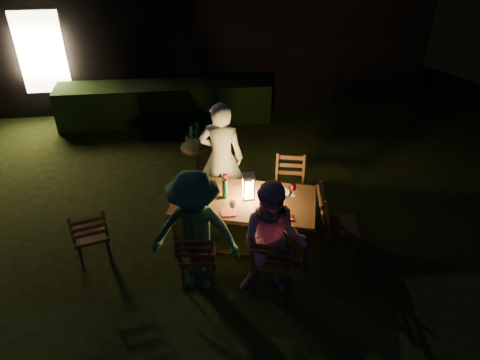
{
  "coord_description": "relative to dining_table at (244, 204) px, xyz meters",
  "views": [
    {
      "loc": [
        0.09,
        -5.0,
        4.36
      ],
      "look_at": [
        0.63,
        0.1,
        0.9
      ],
      "focal_mm": 35.0,
      "sensor_mm": 36.0,
      "label": 1
    }
  ],
  "objects": [
    {
      "name": "plate_near_left",
      "position": [
        -0.59,
        -0.07,
        0.08
      ],
      "size": [
        0.25,
        0.25,
        0.01
      ],
      "primitive_type": "cylinder",
      "color": "white",
      "rests_on": "dining_table"
    },
    {
      "name": "bottle_bucket_a",
      "position": [
        -0.64,
        1.62,
        0.11
      ],
      "size": [
        0.07,
        0.07,
        0.32
      ],
      "primitive_type": "cylinder",
      "color": "#0F471E",
      "rests_on": "side_table"
    },
    {
      "name": "chair_near_left",
      "position": [
        -0.63,
        -0.63,
        -0.39
      ],
      "size": [
        0.49,
        0.52,
        0.98
      ],
      "rotation": [
        0.0,
        0.0,
        -0.12
      ],
      "color": "#452717",
      "rests_on": "ground"
    },
    {
      "name": "chair_near_right",
      "position": [
        0.24,
        -0.86,
        -0.37
      ],
      "size": [
        0.59,
        0.61,
        1.04
      ],
      "rotation": [
        0.0,
        0.0,
        -0.3
      ],
      "color": "#452717",
      "rests_on": "ground"
    },
    {
      "name": "wineglass_a",
      "position": [
        -0.22,
        0.35,
        0.16
      ],
      "size": [
        0.06,
        0.06,
        0.18
      ],
      "primitive_type": null,
      "color": "#59070F",
      "rests_on": "dining_table"
    },
    {
      "name": "garden_envelope",
      "position": [
        -0.66,
        6.31,
        0.89
      ],
      "size": [
        40.0,
        40.0,
        3.2
      ],
      "color": "black",
      "rests_on": "ground"
    },
    {
      "name": "wineglass_c",
      "position": [
        0.22,
        -0.35,
        0.16
      ],
      "size": [
        0.06,
        0.06,
        0.18
      ],
      "primitive_type": null,
      "color": "#59070F",
      "rests_on": "dining_table"
    },
    {
      "name": "bottle_table",
      "position": [
        -0.24,
        0.06,
        0.22
      ],
      "size": [
        0.07,
        0.07,
        0.28
      ],
      "primitive_type": "cylinder",
      "color": "#0F471E",
      "rests_on": "dining_table"
    },
    {
      "name": "chair_end",
      "position": [
        1.19,
        -0.32,
        -0.37
      ],
      "size": [
        0.57,
        0.54,
        1.06
      ],
      "rotation": [
        0.0,
        0.0,
        -1.7
      ],
      "color": "#452717",
      "rests_on": "ground"
    },
    {
      "name": "napkin_left",
      "position": [
        -0.23,
        -0.27,
        0.08
      ],
      "size": [
        0.18,
        0.14,
        0.01
      ],
      "primitive_type": "cube",
      "color": "red",
      "rests_on": "dining_table"
    },
    {
      "name": "lantern",
      "position": [
        0.06,
        0.04,
        0.23
      ],
      "size": [
        0.16,
        0.16,
        0.35
      ],
      "color": "white",
      "rests_on": "dining_table"
    },
    {
      "name": "dining_table",
      "position": [
        0.0,
        0.0,
        0.0
      ],
      "size": [
        2.01,
        1.35,
        0.76
      ],
      "rotation": [
        0.0,
        0.0,
        -0.26
      ],
      "color": "#452717",
      "rests_on": "ground"
    },
    {
      "name": "chair_spare",
      "position": [
        -1.98,
        -0.12,
        -0.39
      ],
      "size": [
        0.54,
        0.57,
        0.97
      ],
      "rotation": [
        0.0,
        0.0,
        0.28
      ],
      "color": "#452717",
      "rests_on": "ground"
    },
    {
      "name": "plate_far_left",
      "position": [
        -0.48,
        0.35,
        0.08
      ],
      "size": [
        0.25,
        0.25,
        0.01
      ],
      "primitive_type": "cylinder",
      "color": "white",
      "rests_on": "dining_table"
    },
    {
      "name": "person_opp_left",
      "position": [
        -0.64,
        -0.68,
        0.13
      ],
      "size": [
        1.18,
        0.86,
        1.64
      ],
      "primitive_type": "imported",
      "rotation": [
        0.0,
        0.0,
        -0.26
      ],
      "color": "#2E5D41",
      "rests_on": "ground"
    },
    {
      "name": "ice_bucket",
      "position": [
        -0.59,
        1.66,
        0.06
      ],
      "size": [
        0.3,
        0.3,
        0.22
      ],
      "primitive_type": "cylinder",
      "color": "#A5A8AD",
      "rests_on": "side_table"
    },
    {
      "name": "plate_near_right",
      "position": [
        0.38,
        -0.33,
        0.08
      ],
      "size": [
        0.25,
        0.25,
        0.01
      ],
      "primitive_type": "cylinder",
      "color": "white",
      "rests_on": "dining_table"
    },
    {
      "name": "wineglass_e",
      "position": [
        -0.17,
        -0.26,
        0.16
      ],
      "size": [
        0.06,
        0.06,
        0.18
      ],
      "primitive_type": null,
      "color": "silver",
      "rests_on": "dining_table"
    },
    {
      "name": "side_table",
      "position": [
        -0.59,
        1.66,
        -0.12
      ],
      "size": [
        0.48,
        0.48,
        0.64
      ],
      "color": "brown",
      "rests_on": "ground"
    },
    {
      "name": "chair_far_right",
      "position": [
        0.73,
        0.6,
        -0.4
      ],
      "size": [
        0.51,
        0.54,
        0.95
      ],
      "rotation": [
        0.0,
        0.0,
        2.93
      ],
      "color": "#452717",
      "rests_on": "ground"
    },
    {
      "name": "plate_far_right",
      "position": [
        0.49,
        0.1,
        0.08
      ],
      "size": [
        0.25,
        0.25,
        0.01
      ],
      "primitive_type": "cylinder",
      "color": "white",
      "rests_on": "dining_table"
    },
    {
      "name": "phone",
      "position": [
        -0.68,
        -0.13,
        0.08
      ],
      "size": [
        0.14,
        0.07,
        0.01
      ],
      "primitive_type": "cube",
      "color": "black",
      "rests_on": "dining_table"
    },
    {
      "name": "wineglass_b",
      "position": [
        -0.73,
        0.07,
        0.16
      ],
      "size": [
        0.06,
        0.06,
        0.18
      ],
      "primitive_type": null,
      "color": "#59070F",
      "rests_on": "dining_table"
    },
    {
      "name": "wineglass_d",
      "position": [
        0.65,
        0.02,
        0.16
      ],
      "size": [
        0.06,
        0.06,
        0.18
      ],
      "primitive_type": null,
      "color": "#59070F",
      "rests_on": "dining_table"
    },
    {
      "name": "person_opp_right",
      "position": [
        0.23,
        -0.91,
        0.1
      ],
      "size": [
        0.9,
        0.78,
        1.59
      ],
      "primitive_type": "imported",
      "rotation": [
        0.0,
        0.0,
        -0.26
      ],
      "color": "#C688B0",
      "rests_on": "ground"
    },
    {
      "name": "chair_far_left",
      "position": [
        -0.24,
        0.86,
        -0.42
      ],
      "size": [
        0.51,
        0.53,
        0.9
      ],
      "rotation": [
        0.0,
        0.0,
        2.84
      ],
      "color": "#452717",
      "rests_on": "ground"
    },
    {
      "name": "person_house_side",
      "position": [
        -0.23,
        0.91,
        0.18
      ],
      "size": [
        0.71,
        0.56,
        1.73
      ],
      "primitive_type": "imported",
      "rotation": [
        0.0,
        0.0,
        2.88
      ],
      "color": "beige",
      "rests_on": "ground"
    },
    {
      "name": "bottle_bucket_b",
      "position": [
        -0.54,
        1.7,
        0.11
      ],
      "size": [
        0.07,
        0.07,
        0.32
      ],
      "primitive_type": "cylinder",
      "color": "#0F471E",
      "rests_on": "side_table"
    },
    {
      "name": "napkin_right",
      "position": [
        0.46,
        -0.43,
        0.08
      ],
      "size": [
        0.18,
        0.14,
        0.01
      ],
      "primitive_type": "cube",
      "color": "red",
      "rests_on": "dining_table"
    }
  ]
}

